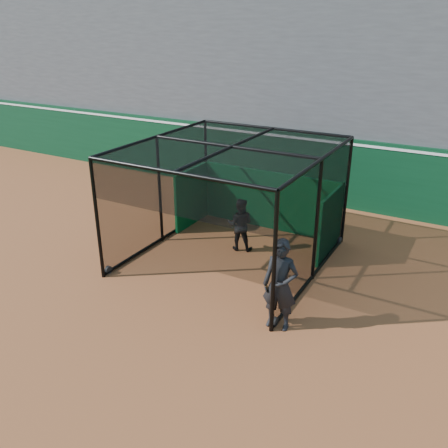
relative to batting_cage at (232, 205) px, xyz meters
The scene contains 6 objects.
ground 3.31m from the batting_cage, 102.18° to the right, with size 120.00×120.00×0.00m, color brown.
outfield_wall 5.71m from the batting_cage, 96.16° to the left, with size 50.00×0.50×2.50m.
grandstand 9.88m from the batting_cage, 93.71° to the left, with size 50.00×7.85×8.95m.
batting_cage is the anchor object (origin of this frame).
batter 1.04m from the batting_cage, 95.54° to the left, with size 0.76×0.59×1.57m, color black.
on_deck_player 3.51m from the batting_cage, 44.12° to the right, with size 0.80×0.57×2.09m.
Camera 1 is at (6.35, -7.79, 6.20)m, focal length 38.00 mm.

